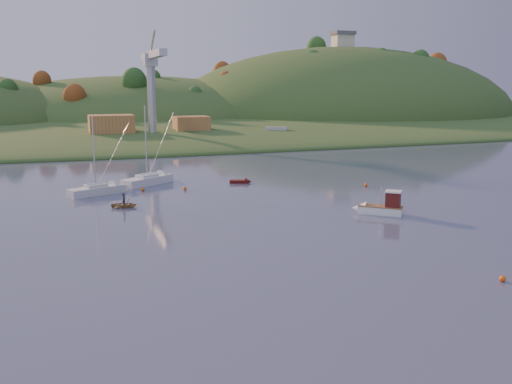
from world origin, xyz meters
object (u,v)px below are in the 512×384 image
object	(u,v)px
canoe	(124,205)
red_tender	(243,182)
sailboat_far	(96,189)
sailboat_near	(147,180)
fishing_boat	(377,207)

from	to	relation	value
canoe	red_tender	distance (m)	22.68
sailboat_far	canoe	world-z (taller)	sailboat_far
sailboat_far	canoe	bearing A→B (deg)	-99.10
red_tender	canoe	bearing A→B (deg)	-129.54
sailboat_near	red_tender	xyz separation A→B (m)	(14.20, -3.61, -0.52)
fishing_boat	sailboat_near	bearing A→B (deg)	-11.38
sailboat_far	red_tender	size ratio (longest dim) A/B	3.00
sailboat_far	red_tender	distance (m)	22.20
sailboat_far	fishing_boat	bearing A→B (deg)	-61.72
fishing_boat	red_tender	size ratio (longest dim) A/B	1.61
canoe	red_tender	bearing A→B (deg)	-45.42
canoe	fishing_boat	bearing A→B (deg)	-102.25
fishing_boat	canoe	bearing A→B (deg)	14.68
fishing_boat	canoe	world-z (taller)	fishing_boat
sailboat_far	canoe	distance (m)	10.17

